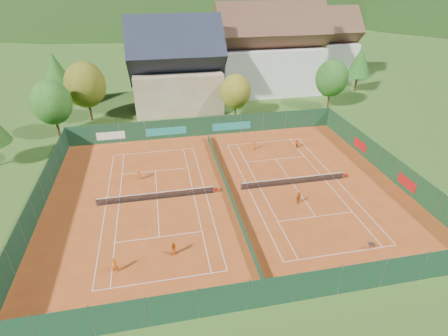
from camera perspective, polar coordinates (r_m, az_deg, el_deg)
The scene contains 33 objects.
ground at distance 40.25m, azimuth 0.56°, elevation -3.88°, with size 600.00×600.00×0.00m, color #2E541A.
clay_pad at distance 40.23m, azimuth 0.56°, elevation -3.85°, with size 40.00×32.00×0.01m, color #A44218.
court_markings_left at distance 39.63m, azimuth -10.87°, elevation -5.04°, with size 11.03×23.83×0.00m.
court_markings_right at distance 42.36m, azimuth 11.22°, elevation -2.59°, with size 11.03×23.83×0.00m.
tennis_net_left at distance 39.35m, azimuth -10.72°, elevation -4.42°, with size 13.30×0.10×1.02m.
tennis_net_right at distance 42.16m, azimuth 11.48°, elevation -2.00°, with size 13.30×0.10×1.02m.
court_divider at distance 39.96m, azimuth 0.57°, elevation -3.26°, with size 0.03×28.80×1.00m.
fence_north at distance 53.43m, azimuth -3.47°, elevation 6.75°, with size 40.00×0.10×3.00m.
fence_south at distance 27.59m, azimuth 7.86°, elevation -19.41°, with size 40.00×0.04×3.00m.
fence_west at distance 40.91m, azimuth -28.11°, elevation -4.71°, with size 0.04×32.00×3.00m.
fence_east at distance 47.32m, azimuth 24.99°, elevation 0.68°, with size 0.09×32.00×3.00m.
chalet at distance 64.83m, azimuth -7.80°, elevation 15.49°, with size 16.20×12.00×16.00m.
hotel_block_a at distance 74.05m, azimuth 7.31°, elevation 17.89°, with size 21.60×11.00×17.25m.
hotel_block_b at distance 86.67m, azimuth 14.87°, elevation 18.38°, with size 17.28×10.00×15.50m.
tree_west_front at distance 57.41m, azimuth -26.35°, elevation 9.56°, with size 5.72×5.72×8.69m.
tree_west_mid at distance 61.96m, azimuth -21.72°, elevation 12.51°, with size 6.44×6.44×9.78m.
tree_west_back at distance 70.64m, azimuth -25.84°, elevation 14.18°, with size 5.60×5.60×10.00m.
tree_center at distance 58.98m, azimuth 1.92°, elevation 12.39°, with size 5.01×5.01×7.60m.
tree_east_front at distance 66.87m, azimuth 17.18°, elevation 13.82°, with size 5.72×5.72×8.69m.
tree_east_mid at distance 78.37m, azimuth 21.31°, elevation 15.86°, with size 5.04×5.04×9.00m.
tree_east_back at distance 81.42m, azimuth 13.42°, elevation 17.96°, with size 7.15×7.15×10.86m.
mountain_backdrop at distance 275.67m, azimuth -3.86°, elevation 16.64°, with size 820.00×530.00×242.00m.
ball_hopper at distance 34.98m, azimuth 22.84°, elevation -11.44°, with size 0.34×0.34×0.80m.
loose_ball_0 at distance 35.34m, azimuth -11.90°, elevation -10.00°, with size 0.07×0.07×0.07m, color #CCD833.
loose_ball_1 at distance 34.14m, azimuth 8.70°, elevation -11.30°, with size 0.07×0.07×0.07m, color #CCD833.
loose_ball_2 at distance 43.13m, azimuth -0.32°, elevation -1.30°, with size 0.07×0.07×0.07m, color #CCD833.
loose_ball_3 at distance 48.51m, azimuth -5.63°, elevation 2.29°, with size 0.07×0.07×0.07m, color #CCD833.
player_left_near at distance 31.51m, azimuth -17.41°, elevation -14.98°, with size 0.56×0.37×1.55m, color #D75813.
player_left_mid at distance 31.93m, azimuth -8.17°, elevation -12.99°, with size 0.72×0.56×1.48m, color #D15912.
player_left_far at distance 43.29m, azimuth -13.76°, elevation -1.08°, with size 0.91×0.52×1.41m, color #E15914.
player_right_near at distance 38.64m, azimuth 12.06°, elevation -4.81°, with size 0.90×0.38×1.54m, color #CB5C12.
player_right_far_a at distance 49.33m, azimuth 4.87°, elevation 3.73°, with size 0.72×0.47×1.47m, color #D36012.
player_right_far_b at distance 50.83m, azimuth 11.81°, elevation 3.90°, with size 1.22×0.39×1.32m, color #E64F14.
Camera 1 is at (-7.01, -32.80, 22.23)m, focal length 28.00 mm.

